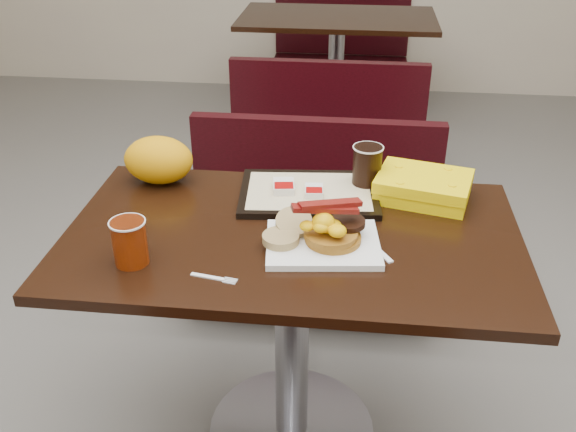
# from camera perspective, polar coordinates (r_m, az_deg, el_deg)

# --- Properties ---
(table_near) EXTENTS (1.20, 0.70, 0.75)m
(table_near) POSITION_cam_1_polar(r_m,az_deg,el_deg) (1.92, 0.35, -11.10)
(table_near) COLOR black
(table_near) RESTS_ON floor
(bench_near_n) EXTENTS (1.00, 0.46, 0.72)m
(bench_near_n) POSITION_cam_1_polar(r_m,az_deg,el_deg) (2.50, 2.08, -0.93)
(bench_near_n) COLOR black
(bench_near_n) RESTS_ON floor
(table_far) EXTENTS (1.20, 0.70, 0.75)m
(table_far) POSITION_cam_1_polar(r_m,az_deg,el_deg) (4.24, 4.22, 12.27)
(table_far) COLOR black
(table_far) RESTS_ON floor
(bench_far_s) EXTENTS (1.00, 0.46, 0.72)m
(bench_far_s) POSITION_cam_1_polar(r_m,az_deg,el_deg) (3.59, 3.66, 8.76)
(bench_far_s) COLOR black
(bench_far_s) RESTS_ON floor
(bench_far_n) EXTENTS (1.00, 0.46, 0.72)m
(bench_far_n) POSITION_cam_1_polar(r_m,az_deg,el_deg) (4.92, 4.62, 14.49)
(bench_far_n) COLOR black
(bench_far_n) RESTS_ON floor
(platter) EXTENTS (0.31, 0.25, 0.02)m
(platter) POSITION_cam_1_polar(r_m,az_deg,el_deg) (1.64, 3.11, -2.50)
(platter) COLOR white
(platter) RESTS_ON table_near
(pancake_stack) EXTENTS (0.17, 0.17, 0.03)m
(pancake_stack) POSITION_cam_1_polar(r_m,az_deg,el_deg) (1.63, 4.01, -1.75)
(pancake_stack) COLOR #8F5817
(pancake_stack) RESTS_ON platter
(sausage_patty) EXTENTS (0.11, 0.11, 0.01)m
(sausage_patty) POSITION_cam_1_polar(r_m,az_deg,el_deg) (1.65, 5.29, -0.57)
(sausage_patty) COLOR black
(sausage_patty) RESTS_ON pancake_stack
(scrambled_eggs) EXTENTS (0.11, 0.10, 0.05)m
(scrambled_eggs) POSITION_cam_1_polar(r_m,az_deg,el_deg) (1.60, 3.13, -0.73)
(scrambled_eggs) COLOR #FBA705
(scrambled_eggs) RESTS_ON pancake_stack
(bacon_strips) EXTENTS (0.19, 0.13, 0.01)m
(bacon_strips) POSITION_cam_1_polar(r_m,az_deg,el_deg) (1.60, 3.31, 0.75)
(bacon_strips) COLOR #4C0505
(bacon_strips) RESTS_ON scrambled_eggs
(muffin_bottom) EXTENTS (0.10, 0.10, 0.02)m
(muffin_bottom) POSITION_cam_1_polar(r_m,az_deg,el_deg) (1.62, -0.64, -2.00)
(muffin_bottom) COLOR tan
(muffin_bottom) RESTS_ON platter
(muffin_top) EXTENTS (0.11, 0.11, 0.06)m
(muffin_top) POSITION_cam_1_polar(r_m,az_deg,el_deg) (1.67, 0.52, -0.60)
(muffin_top) COLOR tan
(muffin_top) RESTS_ON platter
(coffee_cup_near) EXTENTS (0.09, 0.09, 0.12)m
(coffee_cup_near) POSITION_cam_1_polar(r_m,az_deg,el_deg) (1.60, -13.81, -2.28)
(coffee_cup_near) COLOR #992A05
(coffee_cup_near) RESTS_ON table_near
(fork) EXTENTS (0.12, 0.04, 0.00)m
(fork) POSITION_cam_1_polar(r_m,az_deg,el_deg) (1.54, -7.15, -5.35)
(fork) COLOR white
(fork) RESTS_ON table_near
(knife) EXTENTS (0.10, 0.16, 0.00)m
(knife) POSITION_cam_1_polar(r_m,az_deg,el_deg) (1.66, 7.48, -2.55)
(knife) COLOR white
(knife) RESTS_ON table_near
(condiment_syrup) EXTENTS (0.04, 0.04, 0.01)m
(condiment_syrup) POSITION_cam_1_polar(r_m,az_deg,el_deg) (1.78, 0.59, 0.28)
(condiment_syrup) COLOR #C15108
(condiment_syrup) RESTS_ON table_near
(condiment_ketchup) EXTENTS (0.05, 0.05, 0.01)m
(condiment_ketchup) POSITION_cam_1_polar(r_m,az_deg,el_deg) (1.79, -1.43, 0.42)
(condiment_ketchup) COLOR #8C0504
(condiment_ketchup) RESTS_ON table_near
(tray) EXTENTS (0.42, 0.32, 0.02)m
(tray) POSITION_cam_1_polar(r_m,az_deg,el_deg) (1.88, 1.86, 2.00)
(tray) COLOR black
(tray) RESTS_ON table_near
(hashbrown_sleeve_left) EXTENTS (0.07, 0.09, 0.02)m
(hashbrown_sleeve_left) POSITION_cam_1_polar(r_m,az_deg,el_deg) (1.87, -0.38, 2.64)
(hashbrown_sleeve_left) COLOR silver
(hashbrown_sleeve_left) RESTS_ON tray
(hashbrown_sleeve_right) EXTENTS (0.06, 0.07, 0.02)m
(hashbrown_sleeve_right) POSITION_cam_1_polar(r_m,az_deg,el_deg) (1.85, 2.32, 2.24)
(hashbrown_sleeve_right) COLOR silver
(hashbrown_sleeve_right) RESTS_ON tray
(coffee_cup_far) EXTENTS (0.09, 0.09, 0.12)m
(coffee_cup_far) POSITION_cam_1_polar(r_m,az_deg,el_deg) (1.91, 7.01, 4.49)
(coffee_cup_far) COLOR black
(coffee_cup_far) RESTS_ON tray
(clamshell) EXTENTS (0.30, 0.25, 0.07)m
(clamshell) POSITION_cam_1_polar(r_m,az_deg,el_deg) (1.90, 11.88, 2.54)
(clamshell) COLOR yellow
(clamshell) RESTS_ON table_near
(paper_bag) EXTENTS (0.21, 0.15, 0.14)m
(paper_bag) POSITION_cam_1_polar(r_m,az_deg,el_deg) (1.97, -11.37, 4.88)
(paper_bag) COLOR #CC8906
(paper_bag) RESTS_ON table_near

